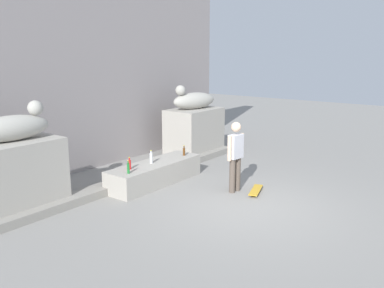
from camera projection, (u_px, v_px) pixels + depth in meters
name	position (u px, v px, depth m)	size (l,w,h in m)	color
ground_plane	(244.00, 206.00, 8.62)	(40.00, 40.00, 0.00)	gray
facade_wall	(82.00, 53.00, 11.00)	(11.27, 0.60, 6.43)	gray
pedestal_left	(16.00, 176.00, 8.27)	(1.80, 1.17, 1.48)	#A39E93
pedestal_right	(194.00, 132.00, 12.99)	(1.80, 1.17, 1.48)	#A39E93
statue_reclining_left	(13.00, 127.00, 8.07)	(1.64, 0.67, 0.78)	#A9A69C
statue_reclining_right	(193.00, 100.00, 12.74)	(1.69, 0.91, 0.78)	#A9A69C
ledge_block	(155.00, 173.00, 10.09)	(2.72, 0.82, 0.54)	#A39E93
skater	(235.00, 154.00, 9.35)	(0.54, 0.24, 1.67)	brown
skateboard	(256.00, 190.00, 9.45)	(0.82, 0.44, 0.08)	gold
bottle_clear	(151.00, 158.00, 9.95)	(0.07, 0.07, 0.33)	silver
bottle_green	(128.00, 168.00, 9.10)	(0.06, 0.06, 0.31)	#1E722D
bottle_red	(130.00, 164.00, 9.44)	(0.07, 0.07, 0.29)	red
bottle_brown	(184.00, 151.00, 10.71)	(0.06, 0.06, 0.28)	#593314
stair_step	(142.00, 176.00, 10.41)	(7.89, 0.50, 0.18)	gray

